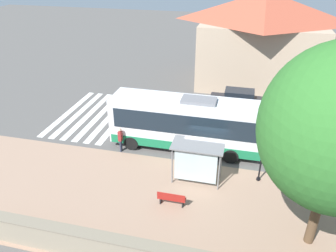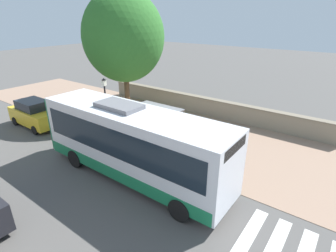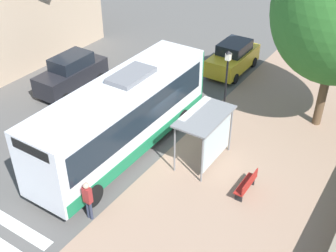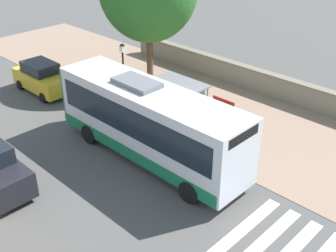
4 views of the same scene
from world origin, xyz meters
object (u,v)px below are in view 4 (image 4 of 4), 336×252
(bus, at_px, (149,121))
(pedestrian, at_px, (244,159))
(parked_car_behind_bus, at_px, (42,78))
(bench, at_px, (222,106))
(bus_shelter, at_px, (182,89))
(street_lamp_near, at_px, (123,70))

(bus, xyz_separation_m, pedestrian, (-1.60, 4.30, -0.89))
(bus, xyz_separation_m, parked_car_behind_bus, (-0.57, -10.57, -1.00))
(bus, relative_size, bench, 6.71)
(bus_shelter, height_order, pedestrian, bus_shelter)
(street_lamp_near, distance_m, parked_car_behind_bus, 6.13)
(bench, relative_size, street_lamp_near, 0.39)
(bus_shelter, bearing_deg, parked_car_behind_bus, -71.36)
(parked_car_behind_bus, bearing_deg, street_lamp_near, 111.31)
(bus, relative_size, pedestrian, 5.77)
(bus, xyz_separation_m, bus_shelter, (-3.68, -1.33, 0.09))
(street_lamp_near, bearing_deg, bus, 61.42)
(bus_shelter, relative_size, parked_car_behind_bus, 0.70)
(parked_car_behind_bus, bearing_deg, pedestrian, 93.99)
(bench, distance_m, parked_car_behind_bus, 11.63)
(bus_shelter, relative_size, street_lamp_near, 0.76)
(parked_car_behind_bus, bearing_deg, bus, 86.94)
(bus_shelter, height_order, bench, bus_shelter)
(bus, bearing_deg, bench, -176.44)
(pedestrian, height_order, bench, pedestrian)
(bus_shelter, relative_size, bench, 1.96)
(pedestrian, bearing_deg, bench, -134.21)
(bus, distance_m, street_lamp_near, 5.72)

